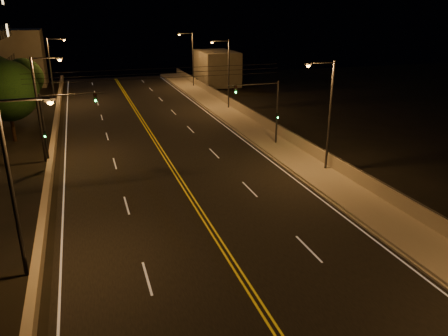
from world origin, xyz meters
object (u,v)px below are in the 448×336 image
object	(u,v)px
streetlight_1	(327,110)
streetlight_5	(41,103)
streetlight_6	(52,67)
traffic_signal_left	(56,121)
traffic_signal_right	(268,106)
streetlight_2	(227,70)
streetlight_4	(16,178)
tree_0	(7,91)
tree_2	(24,77)
streetlight_3	(191,56)

from	to	relation	value
streetlight_1	streetlight_5	size ratio (longest dim) A/B	1.00
streetlight_6	traffic_signal_left	xyz separation A→B (m)	(1.10, -27.43, -1.24)
traffic_signal_left	traffic_signal_right	bearing A→B (deg)	0.00
streetlight_5	streetlight_6	world-z (taller)	same
streetlight_1	streetlight_6	distance (m)	41.39
streetlight_2	streetlight_4	bearing A→B (deg)	-122.92
streetlight_4	streetlight_5	size ratio (longest dim) A/B	1.00
streetlight_1	streetlight_2	xyz separation A→B (m)	(0.00, 24.72, 0.00)
streetlight_5	tree_0	xyz separation A→B (m)	(-3.55, 7.65, -0.10)
tree_2	tree_0	bearing A→B (deg)	-90.05
traffic_signal_right	tree_2	bearing A→B (deg)	133.03
streetlight_2	traffic_signal_left	world-z (taller)	streetlight_2
streetlight_2	streetlight_6	world-z (taller)	same
streetlight_3	streetlight_5	bearing A→B (deg)	-122.76
traffic_signal_left	tree_2	bearing A→B (deg)	100.45
tree_0	traffic_signal_right	bearing A→B (deg)	-22.16
traffic_signal_right	traffic_signal_left	distance (m)	18.83
streetlight_6	tree_0	size ratio (longest dim) A/B	1.11
streetlight_2	streetlight_3	size ratio (longest dim) A/B	1.00
streetlight_1	streetlight_3	xyz separation A→B (m)	(0.00, 43.22, 0.00)
streetlight_6	traffic_signal_left	world-z (taller)	streetlight_6
streetlight_4	tree_2	size ratio (longest dim) A/B	1.34
streetlight_1	streetlight_4	distance (m)	23.02
streetlight_5	streetlight_6	bearing A→B (deg)	90.00
streetlight_3	tree_2	bearing A→B (deg)	-157.98
streetlight_3	traffic_signal_left	distance (m)	40.70
streetlight_1	streetlight_6	world-z (taller)	same
streetlight_1	streetlight_2	size ratio (longest dim) A/B	1.00
streetlight_6	streetlight_2	bearing A→B (deg)	-26.50
streetlight_1	streetlight_3	distance (m)	43.22
traffic_signal_left	tree_0	world-z (taller)	tree_0
streetlight_3	streetlight_4	bearing A→B (deg)	-112.56
streetlight_2	streetlight_6	distance (m)	23.95
streetlight_2	streetlight_3	distance (m)	18.50
traffic_signal_right	tree_2	xyz separation A→B (m)	(-23.47, 25.14, 0.26)
streetlight_3	traffic_signal_left	xyz separation A→B (m)	(-20.33, -35.24, -1.24)
streetlight_2	streetlight_6	size ratio (longest dim) A/B	1.00
streetlight_4	tree_2	xyz separation A→B (m)	(-3.53, 41.51, -0.98)
streetlight_6	streetlight_3	bearing A→B (deg)	20.02
tree_0	tree_2	bearing A→B (deg)	89.95
streetlight_6	tree_2	xyz separation A→B (m)	(-3.53, -2.29, -0.98)
streetlight_1	traffic_signal_right	world-z (taller)	streetlight_1
streetlight_2	traffic_signal_right	bearing A→B (deg)	-95.12
streetlight_4	tree_0	xyz separation A→B (m)	(-3.55, 25.93, -0.10)
tree_2	streetlight_1	bearing A→B (deg)	-52.99
traffic_signal_left	tree_0	size ratio (longest dim) A/B	0.78
streetlight_1	streetlight_2	distance (m)	24.72
traffic_signal_left	streetlight_6	bearing A→B (deg)	92.30
streetlight_3	tree_0	bearing A→B (deg)	-134.22
streetlight_3	streetlight_6	xyz separation A→B (m)	(-21.43, -7.81, 0.00)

